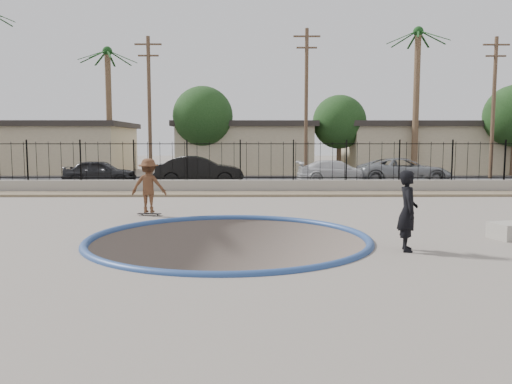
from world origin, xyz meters
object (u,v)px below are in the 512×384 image
object	(u,v)px
skater	(149,189)
car_c	(337,172)
car_a	(100,172)
car_d	(404,171)
videographer	(408,211)
car_b	(199,171)
skateboard	(149,214)

from	to	relation	value
skater	car_c	world-z (taller)	skater
car_a	car_c	size ratio (longest dim) A/B	0.88
skater	car_d	distance (m)	16.95
videographer	skater	bearing A→B (deg)	60.90
videographer	car_b	world-z (taller)	videographer
skater	car_c	size ratio (longest dim) A/B	0.39
skateboard	car_d	bearing A→B (deg)	49.87
skateboard	car_b	xyz separation A→B (m)	(0.46, 10.91, 0.77)
skateboard	car_a	xyz separation A→B (m)	(-5.20, 11.89, 0.66)
car_a	skateboard	bearing A→B (deg)	-157.16
skater	videographer	bearing A→B (deg)	145.02
skater	skateboard	distance (m)	0.83
videographer	skateboard	bearing A→B (deg)	60.90
skater	car_a	bearing A→B (deg)	-63.24
videographer	car_a	xyz separation A→B (m)	(-12.00, 17.23, -0.18)
skateboard	car_b	distance (m)	10.95
videographer	car_b	size ratio (longest dim) A/B	0.37
skateboard	car_d	distance (m)	16.96
skater	car_a	world-z (taller)	skater
skateboard	skater	bearing A→B (deg)	-85.22
car_a	car_d	world-z (taller)	car_d
skater	car_c	bearing A→B (deg)	-121.06
car_b	car_a	bearing A→B (deg)	75.34
skater	car_d	bearing A→B (deg)	-131.79
car_a	car_b	world-z (taller)	car_b
videographer	car_b	xyz separation A→B (m)	(-6.34, 16.25, -0.07)
car_a	car_d	xyz separation A→B (m)	(17.17, 0.11, 0.05)
skater	car_a	distance (m)	12.98
car_b	skateboard	bearing A→B (deg)	172.72
car_b	car_c	world-z (taller)	car_b
skater	car_b	size ratio (longest dim) A/B	0.37
skateboard	videographer	xyz separation A→B (m)	(6.80, -5.33, 0.84)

